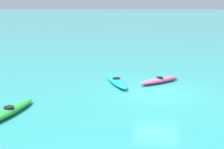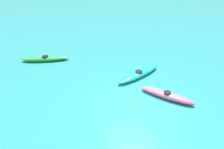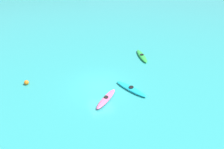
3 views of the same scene
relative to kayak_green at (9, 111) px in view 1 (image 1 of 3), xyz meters
name	(u,v)px [view 1 (image 1 of 3)]	position (x,y,z in m)	size (l,w,h in m)	color
ground_plane	(158,93)	(-6.76, -4.09, -0.16)	(600.00, 600.00, 0.00)	teal
kayak_green	(9,111)	(0.00, 0.00, 0.00)	(1.33, 3.51, 0.37)	green
kayak_cyan	(116,81)	(-4.20, -5.69, 0.00)	(2.15, 3.56, 0.37)	#19B7C6
kayak_pink	(160,80)	(-6.92, -6.25, 0.00)	(2.78, 2.52, 0.37)	pink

